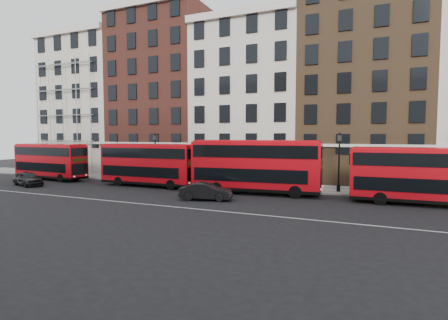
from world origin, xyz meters
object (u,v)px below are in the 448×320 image
at_px(bus_b, 148,164).
at_px(bus_a, 50,160).
at_px(bus_d, 423,175).
at_px(car_front, 206,191).
at_px(car_rear, 28,179).
at_px(bus_c, 255,165).

bearing_deg(bus_b, bus_a, 179.61).
bearing_deg(bus_d, car_front, -164.84).
height_order(bus_d, car_front, bus_d).
xyz_separation_m(bus_a, car_rear, (2.15, -4.57, -1.52)).
relative_size(bus_a, bus_d, 0.99).
relative_size(bus_c, car_front, 2.73).
distance_m(bus_b, bus_c, 11.44).
xyz_separation_m(bus_a, bus_b, (13.95, -0.00, 0.06)).
height_order(bus_c, car_rear, bus_c).
distance_m(bus_b, car_front, 10.00).
bearing_deg(car_rear, car_front, -73.39).
relative_size(bus_a, car_rear, 2.36).
bearing_deg(car_rear, bus_a, 41.63).
relative_size(bus_d, car_rear, 2.39).
xyz_separation_m(bus_a, bus_c, (25.38, -0.01, 0.31)).
bearing_deg(car_front, bus_a, 64.43).
relative_size(bus_a, car_front, 2.40).
distance_m(bus_a, car_rear, 5.28).
height_order(car_rear, car_front, car_rear).
bearing_deg(bus_d, bus_a, 179.17).
height_order(bus_c, bus_d, bus_c).
distance_m(bus_c, car_front, 5.54).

